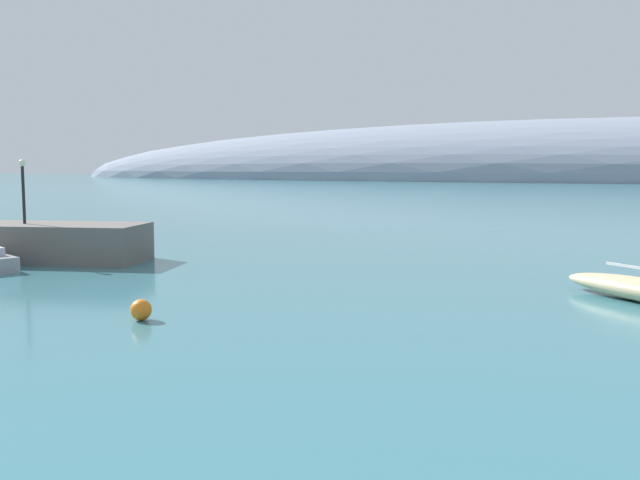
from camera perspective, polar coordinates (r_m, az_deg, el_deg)
The scene contains 3 objects.
distant_ridge at distance 244.48m, azimuth 21.56°, elevation 4.39°, with size 396.19×81.87×38.86m, color gray.
mooring_buoy_orange at distance 24.86m, azimuth -13.93°, elevation -5.37°, with size 0.71×0.71×0.71m, color orange.
harbor_lamp_post at distance 41.58m, azimuth -22.38°, elevation 4.17°, with size 0.36×0.36×3.41m.
Camera 1 is at (11.35, -3.05, 5.19)m, focal length 40.58 mm.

